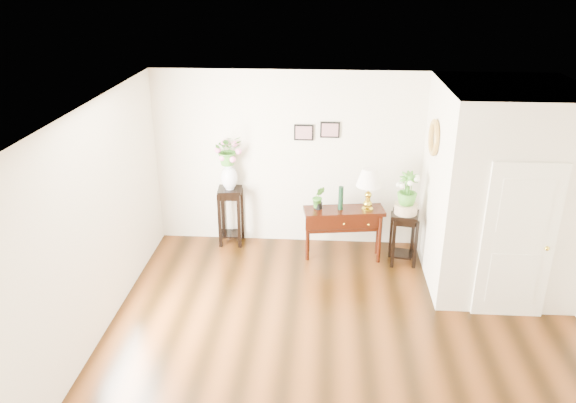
# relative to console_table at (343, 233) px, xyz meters

# --- Properties ---
(floor) EXTENTS (6.00, 5.50, 0.02)m
(floor) POSITION_rel_console_table_xyz_m (0.00, -2.21, -0.40)
(floor) COLOR #552A0E
(floor) RESTS_ON ground
(ceiling) EXTENTS (6.00, 5.50, 0.02)m
(ceiling) POSITION_rel_console_table_xyz_m (0.00, -2.21, 2.40)
(ceiling) COLOR white
(ceiling) RESTS_ON ground
(wall_back) EXTENTS (6.00, 0.02, 2.80)m
(wall_back) POSITION_rel_console_table_xyz_m (0.00, 0.54, 1.00)
(wall_back) COLOR silver
(wall_back) RESTS_ON ground
(wall_left) EXTENTS (0.02, 5.50, 2.80)m
(wall_left) POSITION_rel_console_table_xyz_m (-3.00, -2.21, 1.00)
(wall_left) COLOR silver
(wall_left) RESTS_ON ground
(partition) EXTENTS (1.80, 1.95, 2.80)m
(partition) POSITION_rel_console_table_xyz_m (2.10, -0.44, 1.00)
(partition) COLOR silver
(partition) RESTS_ON floor
(door) EXTENTS (0.90, 0.05, 2.10)m
(door) POSITION_rel_console_table_xyz_m (2.10, -1.44, 0.65)
(door) COLOR white
(door) RESTS_ON floor
(art_print_left) EXTENTS (0.30, 0.02, 0.25)m
(art_print_left) POSITION_rel_console_table_xyz_m (-0.65, 0.52, 1.45)
(art_print_left) COLOR black
(art_print_left) RESTS_ON wall_back
(art_print_right) EXTENTS (0.30, 0.02, 0.25)m
(art_print_right) POSITION_rel_console_table_xyz_m (-0.25, 0.52, 1.50)
(art_print_right) COLOR black
(art_print_right) RESTS_ON wall_back
(wall_ornament) EXTENTS (0.07, 0.51, 0.51)m
(wall_ornament) POSITION_rel_console_table_xyz_m (1.16, -0.31, 1.65)
(wall_ornament) COLOR #A68439
(wall_ornament) RESTS_ON partition
(console_table) EXTENTS (1.26, 0.58, 0.81)m
(console_table) POSITION_rel_console_table_xyz_m (0.00, 0.00, 0.00)
(console_table) COLOR black
(console_table) RESTS_ON floor
(table_lamp) EXTENTS (0.50, 0.50, 0.67)m
(table_lamp) POSITION_rel_console_table_xyz_m (0.35, 0.00, 0.75)
(table_lamp) COLOR gold
(table_lamp) RESTS_ON console_table
(green_vase) EXTENTS (0.09, 0.09, 0.37)m
(green_vase) POSITION_rel_console_table_xyz_m (-0.06, 0.00, 0.57)
(green_vase) COLOR black
(green_vase) RESTS_ON console_table
(potted_plant) EXTENTS (0.21, 0.17, 0.35)m
(potted_plant) POSITION_rel_console_table_xyz_m (-0.39, 0.00, 0.58)
(potted_plant) COLOR #3A7E25
(potted_plant) RESTS_ON console_table
(plant_stand_a) EXTENTS (0.40, 0.40, 0.96)m
(plant_stand_a) POSITION_rel_console_table_xyz_m (-1.80, 0.36, 0.07)
(plant_stand_a) COLOR black
(plant_stand_a) RESTS_ON floor
(porcelain_vase) EXTENTS (0.32, 0.32, 0.45)m
(porcelain_vase) POSITION_rel_console_table_xyz_m (-1.80, 0.36, 0.78)
(porcelain_vase) COLOR silver
(porcelain_vase) RESTS_ON plant_stand_a
(lily_arrangement) EXTENTS (0.54, 0.50, 0.48)m
(lily_arrangement) POSITION_rel_console_table_xyz_m (-1.80, 0.36, 1.19)
(lily_arrangement) COLOR #3A7E25
(lily_arrangement) RESTS_ON porcelain_vase
(plant_stand_b) EXTENTS (0.46, 0.46, 0.82)m
(plant_stand_b) POSITION_rel_console_table_xyz_m (0.90, -0.12, 0.01)
(plant_stand_b) COLOR black
(plant_stand_b) RESTS_ON floor
(ceramic_bowl) EXTENTS (0.44, 0.44, 0.15)m
(ceramic_bowl) POSITION_rel_console_table_xyz_m (0.90, -0.12, 0.50)
(ceramic_bowl) COLOR #C3B693
(ceramic_bowl) RESTS_ON plant_stand_b
(narcissus) EXTENTS (0.30, 0.30, 0.52)m
(narcissus) POSITION_rel_console_table_xyz_m (0.90, -0.12, 0.80)
(narcissus) COLOR #3A7E25
(narcissus) RESTS_ON ceramic_bowl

